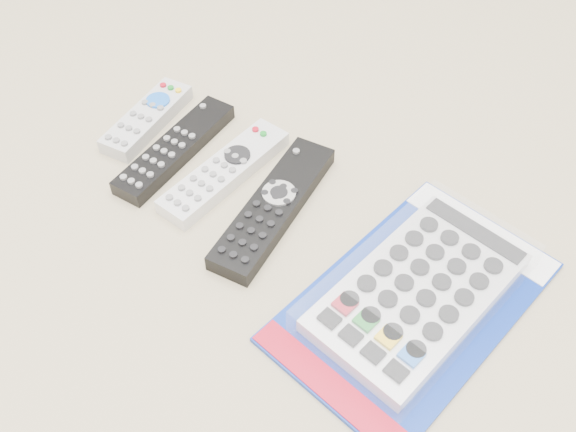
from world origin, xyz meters
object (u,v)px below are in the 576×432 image
Objects in this scene: jumbo_remote_packaged at (418,290)px; remote_small_grey at (147,118)px; remote_large_black at (274,206)px; remote_silver_dvd at (225,171)px; remote_slim_black at (175,148)px.

remote_small_grey is at bearing -177.45° from jumbo_remote_packaged.
remote_large_black is 0.20m from jumbo_remote_packaged.
remote_silver_dvd is at bearing 164.16° from remote_large_black.
remote_large_black is at bearing -5.91° from remote_slim_black.
remote_small_grey is at bearing 159.21° from remote_slim_black.
remote_slim_black is at bearing -173.04° from remote_silver_dvd.
remote_slim_black is (0.07, -0.02, -0.00)m from remote_small_grey.
remote_silver_dvd is at bearing -176.85° from jumbo_remote_packaged.
remote_slim_black is 0.08m from remote_silver_dvd.
remote_small_grey and remote_slim_black have the same top height.
remote_large_black is at bearing -175.45° from jumbo_remote_packaged.
remote_slim_black is at bearing 169.71° from remote_large_black.
remote_slim_black is 0.60× the size of jumbo_remote_packaged.
remote_large_black is (0.09, -0.01, 0.00)m from remote_silver_dvd.
remote_silver_dvd is (0.15, -0.02, -0.00)m from remote_small_grey.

